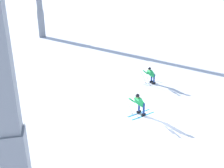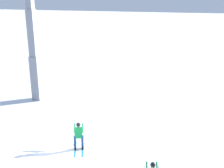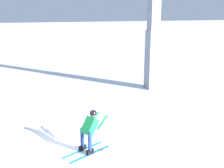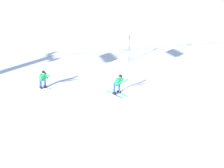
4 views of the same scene
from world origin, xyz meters
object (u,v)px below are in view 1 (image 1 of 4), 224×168
(skier_carving_main, at_px, (139,103))
(lift_tower_far, at_px, (39,2))
(skier_distant_uphill, at_px, (151,74))
(lift_tower_near, at_px, (4,94))

(skier_carving_main, distance_m, lift_tower_far, 26.54)
(lift_tower_far, distance_m, skier_distant_uphill, 22.89)
(skier_carving_main, xyz_separation_m, skier_distant_uphill, (4.72, -2.56, -0.04))
(lift_tower_near, bearing_deg, skier_distant_uphill, -37.67)
(lift_tower_far, bearing_deg, skier_carving_main, -166.55)
(lift_tower_near, distance_m, lift_tower_far, 32.02)
(lift_tower_near, height_order, lift_tower_far, same)
(lift_tower_near, distance_m, skier_distant_uphill, 14.73)
(skier_carving_main, relative_size, lift_tower_near, 0.16)
(skier_carving_main, distance_m, lift_tower_near, 9.77)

